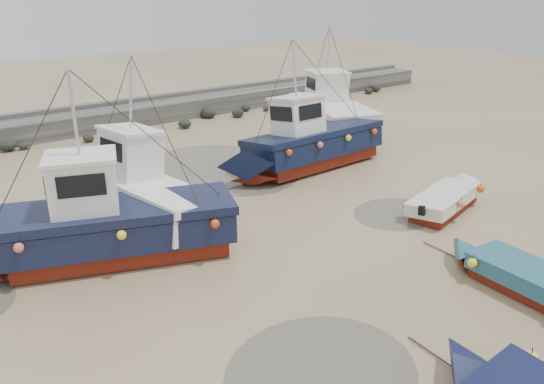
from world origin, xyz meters
The scene contains 12 objects.
ground centered at (0.00, 0.00, 0.00)m, with size 120.00×120.00×0.00m, color tan.
seawall centered at (0.05, 21.99, 0.63)m, with size 60.00×4.92×1.50m.
puddle_a centered at (-3.60, -3.26, 0.00)m, with size 4.78×4.78×0.01m, color #5A5448.
puddle_b centered at (5.07, 1.79, 0.00)m, with size 3.54×3.54×0.01m, color #5A5448.
puddle_d centered at (2.79, 10.87, 0.00)m, with size 6.71×6.71×0.01m, color #5A5448.
dinghy_2 centered at (3.60, -4.10, 0.55)m, with size 2.19×5.83×1.43m.
dinghy_3 centered at (7.11, 0.79, 0.54)m, with size 6.28×2.52×1.43m.
cabin_boat_0 centered at (-5.55, 5.22, 1.33)m, with size 10.29×5.48×6.22m.
cabin_boat_1 centered at (-3.60, 7.24, 1.35)m, with size 3.55×9.94×6.22m.
cabin_boat_2 centered at (5.93, 8.16, 1.33)m, with size 10.53×3.29×6.22m.
cabin_boat_3 centered at (11.94, 13.07, 1.33)m, with size 5.79×10.34×6.22m.
person centered at (-5.41, 6.18, 0.00)m, with size 0.60×0.39×1.64m, color #1A1C37.
Camera 1 is at (-10.70, -10.55, 8.50)m, focal length 35.00 mm.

